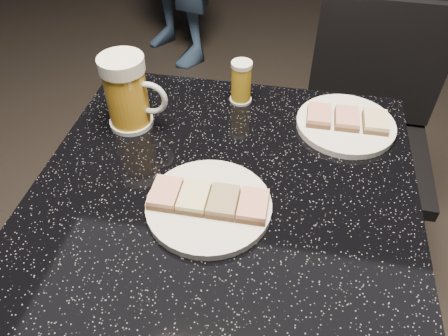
{
  "coord_description": "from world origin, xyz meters",
  "views": [
    {
      "loc": [
        0.1,
        -0.54,
        1.33
      ],
      "look_at": [
        0.0,
        0.0,
        0.8
      ],
      "focal_mm": 35.0,
      "sensor_mm": 36.0,
      "label": 1
    }
  ],
  "objects_px": {
    "plate_large": "(209,206)",
    "beer_tumbler": "(241,82)",
    "table": "(224,263)",
    "beer_mug": "(128,92)",
    "chair": "(366,133)",
    "plate_small": "(345,125)"
  },
  "relations": [
    {
      "from": "plate_small",
      "to": "chair",
      "type": "bearing_deg",
      "value": 70.13
    },
    {
      "from": "beer_mug",
      "to": "chair",
      "type": "relative_size",
      "value": 0.18
    },
    {
      "from": "plate_small",
      "to": "beer_tumbler",
      "type": "relative_size",
      "value": 2.11
    },
    {
      "from": "plate_large",
      "to": "chair",
      "type": "relative_size",
      "value": 0.26
    },
    {
      "from": "plate_large",
      "to": "table",
      "type": "distance_m",
      "value": 0.26
    },
    {
      "from": "plate_large",
      "to": "table",
      "type": "bearing_deg",
      "value": 72.59
    },
    {
      "from": "plate_small",
      "to": "beer_mug",
      "type": "xyz_separation_m",
      "value": [
        -0.45,
        -0.07,
        0.07
      ]
    },
    {
      "from": "beer_mug",
      "to": "beer_tumbler",
      "type": "height_order",
      "value": "beer_mug"
    },
    {
      "from": "plate_small",
      "to": "beer_tumbler",
      "type": "bearing_deg",
      "value": 166.54
    },
    {
      "from": "plate_small",
      "to": "table",
      "type": "height_order",
      "value": "plate_small"
    },
    {
      "from": "plate_large",
      "to": "beer_tumbler",
      "type": "xyz_separation_m",
      "value": [
        0.0,
        0.33,
        0.04
      ]
    },
    {
      "from": "plate_large",
      "to": "beer_mug",
      "type": "bearing_deg",
      "value": 135.71
    },
    {
      "from": "plate_large",
      "to": "table",
      "type": "height_order",
      "value": "plate_large"
    },
    {
      "from": "table",
      "to": "beer_mug",
      "type": "height_order",
      "value": "beer_mug"
    },
    {
      "from": "table",
      "to": "plate_large",
      "type": "bearing_deg",
      "value": -107.41
    },
    {
      "from": "beer_tumbler",
      "to": "beer_mug",
      "type": "bearing_deg",
      "value": -149.39
    },
    {
      "from": "plate_small",
      "to": "chair",
      "type": "relative_size",
      "value": 0.24
    },
    {
      "from": "table",
      "to": "beer_tumbler",
      "type": "relative_size",
      "value": 7.65
    },
    {
      "from": "plate_small",
      "to": "chair",
      "type": "height_order",
      "value": "chair"
    },
    {
      "from": "plate_small",
      "to": "beer_tumbler",
      "type": "height_order",
      "value": "beer_tumbler"
    },
    {
      "from": "beer_mug",
      "to": "plate_large",
      "type": "bearing_deg",
      "value": -44.29
    },
    {
      "from": "beer_mug",
      "to": "chair",
      "type": "height_order",
      "value": "beer_mug"
    }
  ]
}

